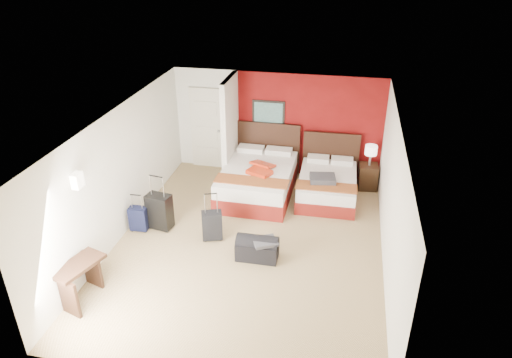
% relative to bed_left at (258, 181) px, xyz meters
% --- Properties ---
extents(ground, '(6.50, 6.50, 0.00)m').
position_rel_bed_left_xyz_m(ground, '(0.22, -1.98, -0.33)').
color(ground, tan).
rests_on(ground, ground).
extents(room_walls, '(5.02, 6.52, 2.50)m').
position_rel_bed_left_xyz_m(room_walls, '(-1.18, -0.56, 0.93)').
color(room_walls, white).
rests_on(room_walls, ground).
extents(red_accent_panel, '(3.50, 0.04, 2.50)m').
position_rel_bed_left_xyz_m(red_accent_panel, '(0.97, 1.25, 0.92)').
color(red_accent_panel, maroon).
rests_on(red_accent_panel, ground).
extents(partition_wall, '(0.12, 1.20, 2.50)m').
position_rel_bed_left_xyz_m(partition_wall, '(-0.78, 0.63, 0.92)').
color(partition_wall, silver).
rests_on(partition_wall, ground).
extents(entry_door, '(0.82, 0.06, 2.05)m').
position_rel_bed_left_xyz_m(entry_door, '(-1.53, 1.22, 0.69)').
color(entry_door, silver).
rests_on(entry_door, ground).
extents(bed_left, '(1.57, 2.22, 0.66)m').
position_rel_bed_left_xyz_m(bed_left, '(0.00, 0.00, 0.00)').
color(bed_left, white).
rests_on(bed_left, ground).
extents(bed_right, '(1.28, 1.82, 0.54)m').
position_rel_bed_left_xyz_m(bed_right, '(1.56, 0.16, -0.06)').
color(bed_right, silver).
rests_on(bed_right, ground).
extents(red_suitcase_open, '(0.75, 0.85, 0.09)m').
position_rel_bed_left_xyz_m(red_suitcase_open, '(0.10, -0.10, 0.37)').
color(red_suitcase_open, red).
rests_on(red_suitcase_open, bed_left).
extents(jacket_bundle, '(0.60, 0.51, 0.13)m').
position_rel_bed_left_xyz_m(jacket_bundle, '(1.46, -0.14, 0.28)').
color(jacket_bundle, '#3D3D43').
rests_on(jacket_bundle, bed_right).
extents(nightstand, '(0.45, 0.45, 0.59)m').
position_rel_bed_left_xyz_m(nightstand, '(2.46, 0.80, -0.04)').
color(nightstand, black).
rests_on(nightstand, ground).
extents(table_lamp, '(0.36, 0.36, 0.49)m').
position_rel_bed_left_xyz_m(table_lamp, '(2.46, 0.80, 0.50)').
color(table_lamp, white).
rests_on(table_lamp, nightstand).
extents(suitcase_black, '(0.52, 0.38, 0.72)m').
position_rel_bed_left_xyz_m(suitcase_black, '(-1.64, -1.77, 0.03)').
color(suitcase_black, black).
rests_on(suitcase_black, ground).
extents(suitcase_charcoal, '(0.44, 0.35, 0.57)m').
position_rel_bed_left_xyz_m(suitcase_charcoal, '(-0.51, -1.95, -0.05)').
color(suitcase_charcoal, black).
rests_on(suitcase_charcoal, ground).
extents(suitcase_navy, '(0.36, 0.23, 0.49)m').
position_rel_bed_left_xyz_m(suitcase_navy, '(-2.03, -1.93, -0.09)').
color(suitcase_navy, black).
rests_on(suitcase_navy, ground).
extents(duffel_bag, '(0.76, 0.41, 0.38)m').
position_rel_bed_left_xyz_m(duffel_bag, '(0.47, -2.37, -0.14)').
color(duffel_bag, black).
rests_on(duffel_bag, ground).
extents(jacket_draped, '(0.53, 0.50, 0.06)m').
position_rel_bed_left_xyz_m(jacket_draped, '(0.62, -2.42, 0.08)').
color(jacket_draped, '#3E3D43').
rests_on(jacket_draped, duffel_bag).
extents(desk, '(0.66, 0.93, 0.70)m').
position_rel_bed_left_xyz_m(desk, '(-2.08, -4.00, 0.02)').
color(desk, black).
rests_on(desk, ground).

